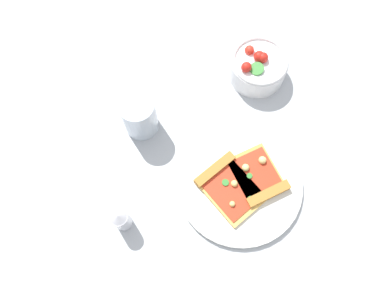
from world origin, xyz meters
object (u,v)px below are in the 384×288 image
at_px(plate, 239,184).
at_px(pizza_slice_near, 258,178).
at_px(salad_bowl, 258,67).
at_px(pizza_slice_far, 228,185).
at_px(soda_glass, 139,117).
at_px(pepper_shaker, 121,220).

xyz_separation_m(plate, pizza_slice_near, (-0.00, 0.04, 0.01)).
relative_size(pizza_slice_near, salad_bowl, 1.01).
relative_size(pizza_slice_near, pizza_slice_far, 0.83).
relative_size(pizza_slice_far, soda_glass, 1.51).
bearing_deg(pepper_shaker, plate, 96.38).
bearing_deg(salad_bowl, plate, -23.08).
relative_size(pizza_slice_near, pepper_shaker, 1.63).
distance_m(plate, pizza_slice_far, 0.03).
bearing_deg(pepper_shaker, pizza_slice_far, 97.00).
bearing_deg(pizza_slice_far, pepper_shaker, -83.00).
bearing_deg(pizza_slice_near, pizza_slice_far, -89.52).
height_order(salad_bowl, pepper_shaker, pepper_shaker).
relative_size(plate, salad_bowl, 2.04).
distance_m(plate, pepper_shaker, 0.26).
relative_size(pizza_slice_far, salad_bowl, 1.22).
height_order(pizza_slice_near, soda_glass, soda_glass).
height_order(pizza_slice_near, pizza_slice_far, pizza_slice_near).
distance_m(pizza_slice_near, pepper_shaker, 0.30).
distance_m(salad_bowl, soda_glass, 0.30).
xyz_separation_m(pizza_slice_near, pepper_shaker, (0.03, -0.29, 0.02)).
distance_m(pizza_slice_far, pepper_shaker, 0.23).
height_order(plate, salad_bowl, salad_bowl).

